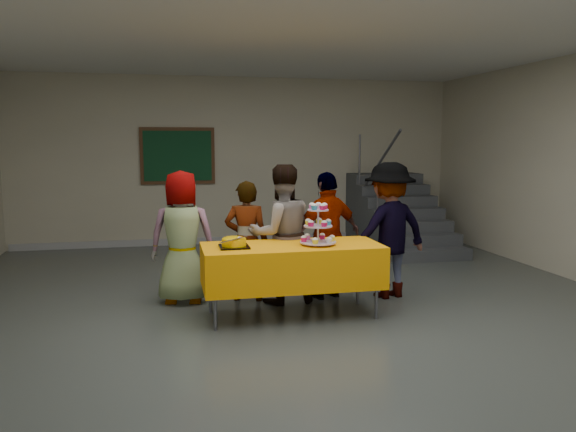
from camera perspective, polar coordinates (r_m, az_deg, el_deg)
name	(u,v)px	position (r m, az deg, el deg)	size (l,w,h in m)	color
room_shell	(307,111)	(5.38, 1.92, 10.59)	(10.00, 10.04, 3.02)	#4C514C
bake_table	(292,265)	(5.94, 0.42, -4.97)	(1.88, 0.78, 0.77)	#595960
cupcake_stand	(318,228)	(5.87, 3.07, -1.18)	(0.38, 0.38, 0.44)	silver
bear_cake	(234,242)	(5.77, -5.51, -2.63)	(0.32, 0.36, 0.12)	black
schoolchild_a	(182,237)	(6.53, -10.69, -2.12)	(0.75, 0.49, 1.53)	slate
schoolchild_b	(247,241)	(6.54, -4.24, -2.55)	(0.51, 0.34, 1.40)	slate
schoolchild_c	(281,234)	(6.41, -0.68, -1.86)	(0.77, 0.60, 1.59)	slate
schoolchild_d	(328,235)	(6.65, 4.09, -1.96)	(0.88, 0.37, 1.50)	#5B5C65
schoolchild_e	(389,230)	(6.76, 10.21, -1.43)	(1.04, 0.60, 1.61)	slate
staircase	(395,218)	(10.24, 10.85, -0.22)	(1.30, 2.40, 2.04)	#424447
noticeboard	(178,156)	(10.16, -11.14, 6.01)	(1.30, 0.05, 1.00)	#472B16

